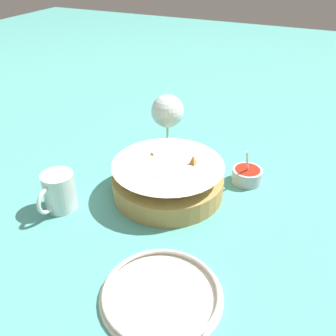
{
  "coord_description": "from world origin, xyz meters",
  "views": [
    {
      "loc": [
        0.68,
        0.28,
        0.52
      ],
      "look_at": [
        0.02,
        -0.02,
        0.07
      ],
      "focal_mm": 40.0,
      "sensor_mm": 36.0,
      "label": 1
    }
  ],
  "objects_px": {
    "food_basket": "(168,180)",
    "wine_glass": "(167,113)",
    "beer_mug": "(59,193)",
    "side_plate": "(161,294)",
    "sauce_cup": "(247,175)"
  },
  "relations": [
    {
      "from": "wine_glass",
      "to": "side_plate",
      "type": "xyz_separation_m",
      "value": [
        0.47,
        0.21,
        -0.1
      ]
    },
    {
      "from": "beer_mug",
      "to": "side_plate",
      "type": "xyz_separation_m",
      "value": [
        0.13,
        0.31,
        -0.03
      ]
    },
    {
      "from": "food_basket",
      "to": "side_plate",
      "type": "relative_size",
      "value": 1.23
    },
    {
      "from": "beer_mug",
      "to": "sauce_cup",
      "type": "bearing_deg",
      "value": 128.24
    },
    {
      "from": "food_basket",
      "to": "sauce_cup",
      "type": "height_order",
      "value": "sauce_cup"
    },
    {
      "from": "food_basket",
      "to": "sauce_cup",
      "type": "bearing_deg",
      "value": 128.3
    },
    {
      "from": "sauce_cup",
      "to": "food_basket",
      "type": "bearing_deg",
      "value": -51.7
    },
    {
      "from": "wine_glass",
      "to": "side_plate",
      "type": "bearing_deg",
      "value": 23.64
    },
    {
      "from": "beer_mug",
      "to": "side_plate",
      "type": "distance_m",
      "value": 0.34
    },
    {
      "from": "sauce_cup",
      "to": "side_plate",
      "type": "xyz_separation_m",
      "value": [
        0.4,
        -0.04,
        -0.01
      ]
    },
    {
      "from": "food_basket",
      "to": "wine_glass",
      "type": "relative_size",
      "value": 1.61
    },
    {
      "from": "side_plate",
      "to": "food_basket",
      "type": "bearing_deg",
      "value": -157.33
    },
    {
      "from": "wine_glass",
      "to": "sauce_cup",
      "type": "bearing_deg",
      "value": 73.95
    },
    {
      "from": "sauce_cup",
      "to": "side_plate",
      "type": "relative_size",
      "value": 0.5
    },
    {
      "from": "wine_glass",
      "to": "beer_mug",
      "type": "height_order",
      "value": "wine_glass"
    }
  ]
}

